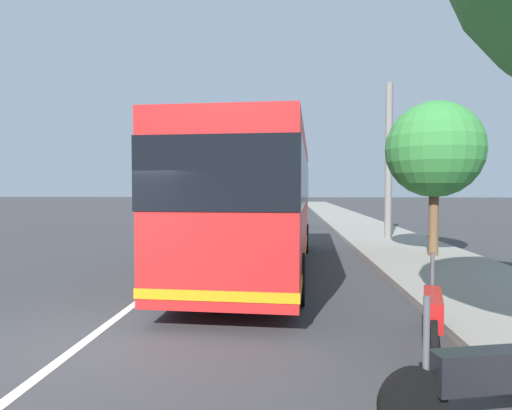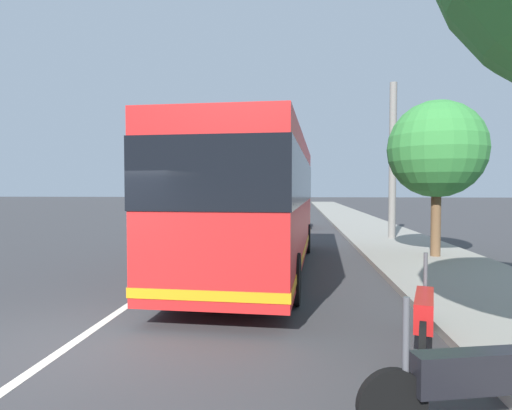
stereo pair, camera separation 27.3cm
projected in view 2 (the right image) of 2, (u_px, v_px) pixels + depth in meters
The scene contains 11 objects.
ground_plane at pixel (78, 340), 6.43m from camera, with size 220.00×220.00×0.00m, color #38383A.
sidewalk_curb at pixel (408, 249), 15.70m from camera, with size 110.00×3.60×0.14m, color gray.
lane_divider_line at pixel (211, 248), 16.38m from camera, with size 110.00×0.16×0.01m, color silver.
coach_bus at pixel (258, 197), 11.88m from camera, with size 10.87×3.17×3.50m.
motorcycle_mid_row at pixel (477, 381), 3.96m from camera, with size 0.61×2.24×1.27m.
motorcycle_nearest_curb at pixel (424, 314), 6.13m from camera, with size 2.11×0.70×1.24m.
car_far_distant at pixel (291, 216), 25.13m from camera, with size 3.97×1.90×1.36m.
car_ahead_same_lane at pixel (244, 202), 50.14m from camera, with size 4.53×1.97×1.52m.
car_oncoming at pixel (239, 204), 43.24m from camera, with size 4.04×2.08×1.47m.
roadside_tree_mid_block at pixel (437, 150), 13.45m from camera, with size 2.97×2.97×4.93m.
utility_pole at pixel (393, 162), 18.56m from camera, with size 0.30×0.30×6.70m, color slate.
Camera 2 is at (-6.08, -3.21, 2.22)m, focal length 30.80 mm.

